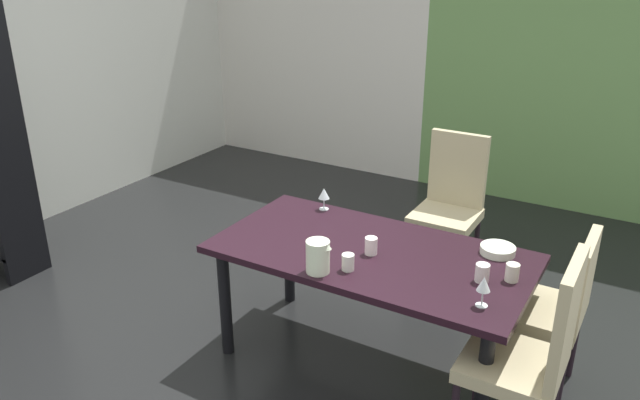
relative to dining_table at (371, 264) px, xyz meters
name	(u,v)px	position (x,y,z in m)	size (l,w,h in m)	color
ground_plane	(251,333)	(-0.77, -0.11, -0.65)	(5.46, 6.34, 0.02)	black
back_panel_interior	(312,33)	(-2.19, 3.00, 0.76)	(2.62, 0.10, 2.81)	silver
garden_window_panel	(587,55)	(0.54, 3.00, 0.76)	(2.84, 0.10, 2.81)	#699452
dining_table	(371,264)	(0.00, 0.00, 0.00)	(1.73, 0.89, 0.73)	black
chair_right_far	(554,303)	(0.94, 0.27, -0.10)	(0.44, 0.44, 0.94)	tan
chair_right_near	(533,352)	(0.95, -0.27, -0.06)	(0.44, 0.44, 1.07)	tan
chair_head_far	(450,200)	(0.02, 1.27, -0.06)	(0.44, 0.45, 1.05)	tan
wine_glass_west	(324,194)	(-0.51, 0.36, 0.19)	(0.07, 0.07, 0.14)	silver
wine_glass_rear	(484,285)	(0.69, -0.25, 0.20)	(0.06, 0.06, 0.15)	silver
serving_bowl_left	(498,250)	(0.61, 0.31, 0.11)	(0.19, 0.19, 0.04)	white
cup_south	(348,262)	(-0.01, -0.26, 0.13)	(0.07, 0.07, 0.09)	silver
cup_east	(512,272)	(0.75, 0.06, 0.13)	(0.07, 0.07, 0.09)	silver
cup_center	(371,246)	(0.02, -0.04, 0.13)	(0.07, 0.07, 0.10)	white
cup_north	(482,273)	(0.62, -0.02, 0.13)	(0.07, 0.07, 0.09)	silver
pitcher_right	(318,256)	(-0.13, -0.35, 0.17)	(0.14, 0.12, 0.18)	#E4EFCD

